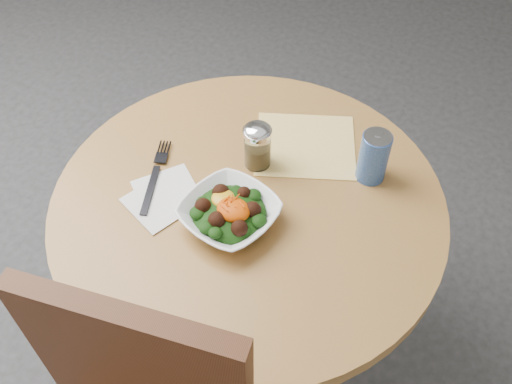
# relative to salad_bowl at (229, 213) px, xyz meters

# --- Properties ---
(ground) EXTENTS (6.00, 6.00, 0.00)m
(ground) POSITION_rel_salad_bowl_xyz_m (0.00, 0.07, -0.78)
(ground) COLOR #2A2A2C
(ground) RESTS_ON ground
(table) EXTENTS (0.90, 0.90, 0.75)m
(table) POSITION_rel_salad_bowl_xyz_m (0.00, 0.07, -0.23)
(table) COLOR black
(table) RESTS_ON ground
(cloth_napkin) EXTENTS (0.32, 0.31, 0.00)m
(cloth_napkin) POSITION_rel_salad_bowl_xyz_m (0.04, 0.29, -0.03)
(cloth_napkin) COLOR #EEA50C
(cloth_napkin) RESTS_ON table
(paper_napkins) EXTENTS (0.19, 0.21, 0.00)m
(paper_napkins) POSITION_rel_salad_bowl_xyz_m (-0.17, -0.02, -0.03)
(paper_napkins) COLOR silver
(paper_napkins) RESTS_ON table
(salad_bowl) EXTENTS (0.24, 0.24, 0.08)m
(salad_bowl) POSITION_rel_salad_bowl_xyz_m (0.00, 0.00, 0.00)
(salad_bowl) COLOR white
(salad_bowl) RESTS_ON table
(fork) EXTENTS (0.11, 0.23, 0.00)m
(fork) POSITION_rel_salad_bowl_xyz_m (-0.22, 0.03, -0.02)
(fork) COLOR black
(fork) RESTS_ON table
(spice_shaker) EXTENTS (0.07, 0.07, 0.12)m
(spice_shaker) POSITION_rel_salad_bowl_xyz_m (-0.03, 0.18, 0.03)
(spice_shaker) COLOR silver
(spice_shaker) RESTS_ON table
(beverage_can) EXTENTS (0.07, 0.07, 0.13)m
(beverage_can) POSITION_rel_salad_bowl_xyz_m (0.22, 0.28, 0.04)
(beverage_can) COLOR navy
(beverage_can) RESTS_ON table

